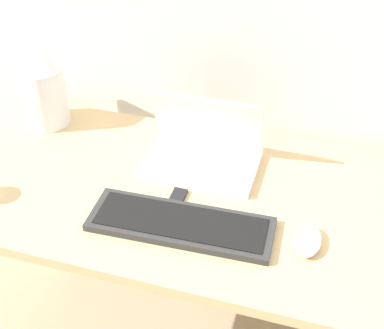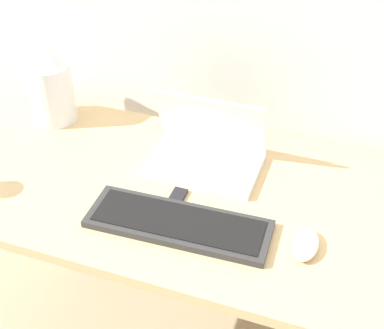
{
  "view_description": "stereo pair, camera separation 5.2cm",
  "coord_description": "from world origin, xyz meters",
  "px_view_note": "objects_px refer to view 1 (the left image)",
  "views": [
    {
      "loc": [
        0.29,
        -0.71,
        1.61
      ],
      "look_at": [
        -0.01,
        0.31,
        0.81
      ],
      "focal_mm": 50.0,
      "sensor_mm": 36.0,
      "label": 1
    },
    {
      "loc": [
        0.34,
        -0.69,
        1.61
      ],
      "look_at": [
        -0.01,
        0.31,
        0.81
      ],
      "focal_mm": 50.0,
      "sensor_mm": 36.0,
      "label": 2
    }
  ],
  "objects_px": {
    "laptop": "(204,150)",
    "mouse": "(308,240)",
    "keyboard": "(181,224)",
    "mp3_player": "(178,197)",
    "vase": "(42,85)"
  },
  "relations": [
    {
      "from": "mouse",
      "to": "mp3_player",
      "type": "distance_m",
      "value": 0.35
    },
    {
      "from": "keyboard",
      "to": "mp3_player",
      "type": "relative_size",
      "value": 7.19
    },
    {
      "from": "laptop",
      "to": "vase",
      "type": "height_order",
      "value": "vase"
    },
    {
      "from": "laptop",
      "to": "mouse",
      "type": "relative_size",
      "value": 2.77
    },
    {
      "from": "laptop",
      "to": "vase",
      "type": "relative_size",
      "value": 1.15
    },
    {
      "from": "laptop",
      "to": "mp3_player",
      "type": "bearing_deg",
      "value": -97.84
    },
    {
      "from": "laptop",
      "to": "keyboard",
      "type": "xyz_separation_m",
      "value": [
        0.02,
        -0.27,
        -0.04
      ]
    },
    {
      "from": "mouse",
      "to": "vase",
      "type": "bearing_deg",
      "value": 160.3
    },
    {
      "from": "laptop",
      "to": "mp3_player",
      "type": "relative_size",
      "value": 4.85
    },
    {
      "from": "keyboard",
      "to": "mp3_player",
      "type": "height_order",
      "value": "keyboard"
    },
    {
      "from": "laptop",
      "to": "mouse",
      "type": "xyz_separation_m",
      "value": [
        0.32,
        -0.24,
        -0.03
      ]
    },
    {
      "from": "mouse",
      "to": "mp3_player",
      "type": "relative_size",
      "value": 1.75
    },
    {
      "from": "keyboard",
      "to": "vase",
      "type": "bearing_deg",
      "value": 148.56
    },
    {
      "from": "keyboard",
      "to": "mp3_player",
      "type": "distance_m",
      "value": 0.11
    },
    {
      "from": "vase",
      "to": "mp3_player",
      "type": "distance_m",
      "value": 0.57
    }
  ]
}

